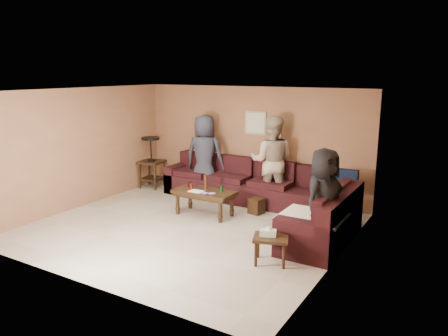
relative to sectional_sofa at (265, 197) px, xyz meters
The scene contains 10 objects.
room 2.18m from the sectional_sofa, 118.22° to the right, with size 5.60×5.50×2.50m.
sectional_sofa is the anchor object (origin of this frame).
coffee_table 1.23m from the sectional_sofa, 142.31° to the right, with size 1.23×0.63×0.79m.
end_table_left 3.32m from the sectional_sofa, behind, with size 0.63×0.63×1.25m.
side_table_right 2.39m from the sectional_sofa, 62.50° to the right, with size 0.62×0.57×0.57m.
waste_bin 0.24m from the sectional_sofa, 132.27° to the right, with size 0.26×0.26×0.32m, color black.
wall_art 1.82m from the sectional_sofa, 126.63° to the left, with size 0.52×0.04×0.52m.
person_left 1.92m from the sectional_sofa, 164.89° to the left, with size 0.92×0.60×1.88m, color #2B2E3C.
person_middle 0.85m from the sectional_sofa, 101.31° to the left, with size 0.94×0.73×1.93m, color tan.
person_right 2.13m from the sectional_sofa, 38.43° to the right, with size 0.82×0.54×1.68m, color black.
Camera 1 is at (4.45, -6.22, 2.85)m, focal length 35.00 mm.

